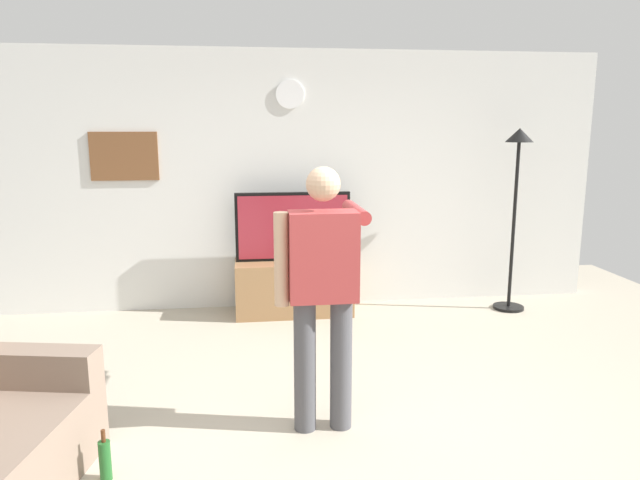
# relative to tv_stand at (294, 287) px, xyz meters

# --- Properties ---
(ground_plane) EXTENTS (8.40, 8.40, 0.00)m
(ground_plane) POSITION_rel_tv_stand_xyz_m (0.14, -2.60, -0.28)
(ground_plane) COLOR #B2A893
(back_wall) EXTENTS (6.40, 0.10, 2.70)m
(back_wall) POSITION_rel_tv_stand_xyz_m (0.14, 0.35, 1.07)
(back_wall) COLOR silver
(back_wall) RESTS_ON ground_plane
(tv_stand) EXTENTS (1.20, 0.52, 0.56)m
(tv_stand) POSITION_rel_tv_stand_xyz_m (0.00, 0.00, 0.00)
(tv_stand) COLOR #997047
(tv_stand) RESTS_ON ground_plane
(television) EXTENTS (1.17, 0.07, 0.71)m
(television) POSITION_rel_tv_stand_xyz_m (0.00, 0.05, 0.63)
(television) COLOR black
(television) RESTS_ON tv_stand
(wall_clock) EXTENTS (0.29, 0.03, 0.29)m
(wall_clock) POSITION_rel_tv_stand_xyz_m (0.00, 0.29, 1.96)
(wall_clock) COLOR white
(framed_picture) EXTENTS (0.67, 0.04, 0.49)m
(framed_picture) POSITION_rel_tv_stand_xyz_m (-1.68, 0.30, 1.34)
(framed_picture) COLOR brown
(floor_lamp) EXTENTS (0.32, 0.32, 1.90)m
(floor_lamp) POSITION_rel_tv_stand_xyz_m (2.29, -0.15, 1.08)
(floor_lamp) COLOR black
(floor_lamp) RESTS_ON ground_plane
(person_standing_nearer_lamp) EXTENTS (0.60, 0.78, 1.69)m
(person_standing_nearer_lamp) POSITION_rel_tv_stand_xyz_m (-0.01, -2.35, 0.68)
(person_standing_nearer_lamp) COLOR #4C4C51
(person_standing_nearer_lamp) RESTS_ON ground_plane
(beverage_bottle) EXTENTS (0.07, 0.07, 0.30)m
(beverage_bottle) POSITION_rel_tv_stand_xyz_m (-1.27, -2.78, -0.16)
(beverage_bottle) COLOR #1E5923
(beverage_bottle) RESTS_ON ground_plane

